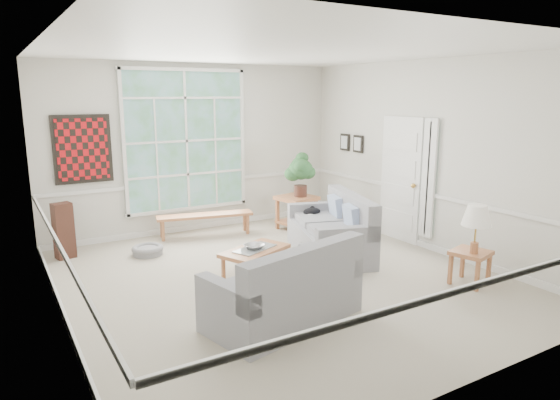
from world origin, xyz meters
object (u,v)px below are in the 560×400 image
(end_table, at_px, (297,213))
(loveseat_front, at_px, (283,281))
(coffee_table, at_px, (255,261))
(loveseat_right, at_px, (330,225))
(side_table, at_px, (470,267))

(end_table, bearing_deg, loveseat_front, -124.80)
(loveseat_front, relative_size, coffee_table, 1.74)
(loveseat_right, relative_size, loveseat_front, 1.03)
(coffee_table, xyz_separation_m, end_table, (1.77, 1.69, 0.13))
(loveseat_right, distance_m, end_table, 1.59)
(coffee_table, xyz_separation_m, side_table, (2.26, -1.78, 0.05))
(end_table, height_order, side_table, end_table)
(coffee_table, relative_size, end_table, 1.57)
(loveseat_front, distance_m, end_table, 3.83)
(loveseat_right, xyz_separation_m, end_table, (0.38, 1.54, -0.16))
(loveseat_right, height_order, end_table, loveseat_right)
(end_table, bearing_deg, coffee_table, -136.20)
(loveseat_front, xyz_separation_m, side_table, (2.68, -0.33, -0.23))
(loveseat_right, xyz_separation_m, side_table, (0.87, -1.93, -0.25))
(loveseat_right, relative_size, coffee_table, 1.80)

